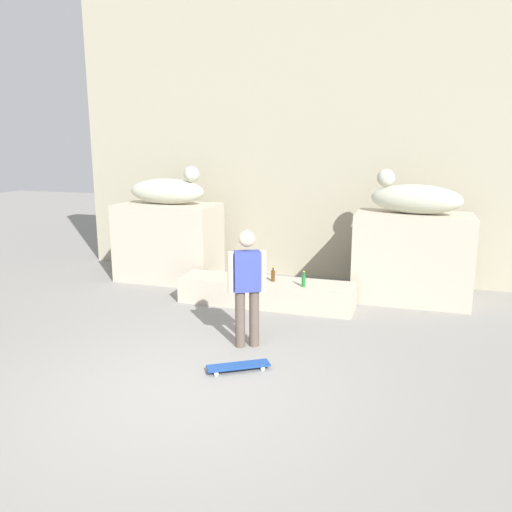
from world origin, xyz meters
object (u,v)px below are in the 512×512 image
(bottle_brown, at_px, (273,275))
(bottle_green, at_px, (304,280))
(statue_reclining_right, at_px, (414,198))
(skater, at_px, (247,284))
(statue_reclining_left, at_px, (169,190))
(skateboard, at_px, (238,366))
(bottle_red, at_px, (253,271))

(bottle_brown, distance_m, bottle_green, 0.61)
(statue_reclining_right, distance_m, bottle_green, 2.50)
(skater, bearing_deg, statue_reclining_right, -152.01)
(statue_reclining_left, xyz_separation_m, bottle_green, (3.12, -1.30, -1.31))
(skater, height_order, bottle_brown, skater)
(skateboard, bearing_deg, bottle_green, -128.85)
(bottle_green, bearing_deg, statue_reclining_right, 37.81)
(bottle_green, bearing_deg, statue_reclining_left, 157.42)
(bottle_red, xyz_separation_m, bottle_green, (0.99, -0.26, -0.02))
(skateboard, bearing_deg, statue_reclining_right, -149.57)
(statue_reclining_right, bearing_deg, bottle_red, 33.19)
(bottle_brown, relative_size, bottle_green, 0.97)
(statue_reclining_left, distance_m, bottle_green, 3.62)
(skater, relative_size, bottle_green, 6.15)
(bottle_red, xyz_separation_m, bottle_brown, (0.40, -0.08, -0.02))
(statue_reclining_right, bearing_deg, bottle_brown, 38.21)
(skater, relative_size, skateboard, 2.13)
(skateboard, xyz_separation_m, bottle_green, (0.29, 2.50, 0.50))
(statue_reclining_left, xyz_separation_m, skateboard, (2.82, -3.79, -1.81))
(bottle_green, bearing_deg, skater, -104.55)
(bottle_red, bearing_deg, statue_reclining_right, 21.37)
(skateboard, height_order, bottle_brown, bottle_brown)
(bottle_green, bearing_deg, bottle_red, 165.27)
(statue_reclining_left, bearing_deg, skater, -49.79)
(statue_reclining_left, bearing_deg, skateboard, -54.95)
(bottle_red, bearing_deg, skateboard, -75.89)
(bottle_brown, bearing_deg, statue_reclining_left, 156.23)
(statue_reclining_left, height_order, bottle_red, statue_reclining_left)
(statue_reclining_right, bearing_deg, skateboard, 74.40)
(skateboard, bearing_deg, bottle_red, -108.04)
(statue_reclining_right, height_order, bottle_red, statue_reclining_right)
(statue_reclining_left, distance_m, skateboard, 5.06)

